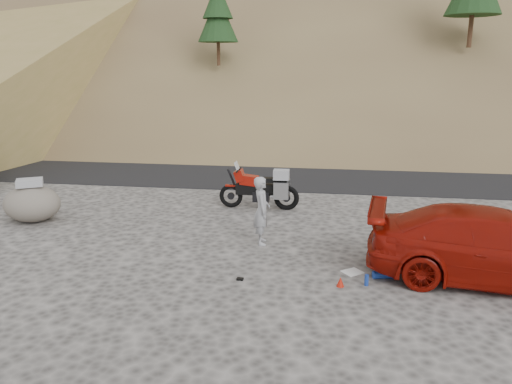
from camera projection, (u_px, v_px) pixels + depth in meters
ground at (258, 249)px, 11.80m from camera, size 140.00×140.00×0.00m
road at (289, 171)px, 20.42m from camera, size 120.00×7.00×0.05m
motorcycle at (263, 189)px, 14.97m from camera, size 2.43×0.70×1.45m
man at (262, 243)px, 12.18m from camera, size 0.51×0.67×1.66m
red_car at (493, 281)px, 10.05m from camera, size 5.25×2.67×1.46m
boulder at (32, 203)px, 13.78m from camera, size 1.87×1.72×1.19m
small_rock at (37, 202)px, 14.95m from camera, size 0.98×0.93×0.47m
gear_white_cloth at (352, 272)px, 10.47m from camera, size 0.52×0.51×0.01m
gear_blue_mat at (383, 275)px, 10.15m from camera, size 0.44×0.25×0.17m
gear_bottle at (367, 280)px, 9.82m from camera, size 0.09×0.09×0.23m
gear_funnel at (340, 282)px, 9.78m from camera, size 0.16×0.16×0.20m
gear_glove_a at (240, 279)px, 10.09m from camera, size 0.14×0.10×0.04m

